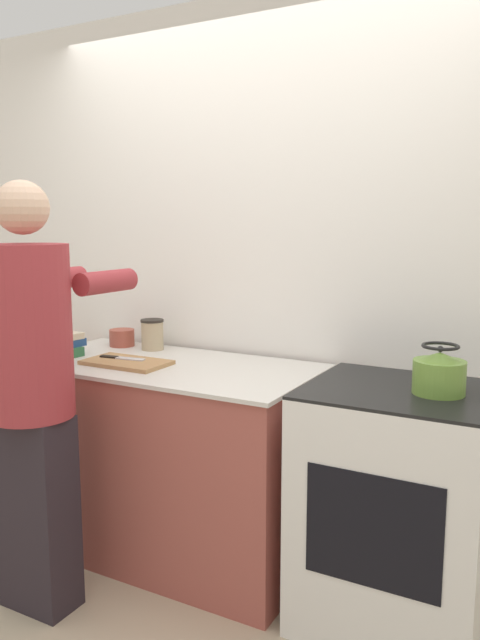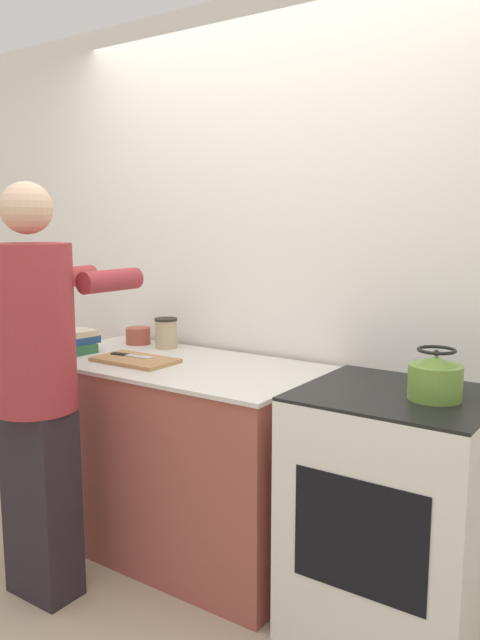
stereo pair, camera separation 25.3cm
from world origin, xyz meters
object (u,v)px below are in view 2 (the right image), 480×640
(cutting_board, at_px, (135,360))
(canister_jar, at_px, (166,333))
(oven, at_px, (392,514))
(kettle, at_px, (435,378))
(bowl_prep, at_px, (138,336))
(person, at_px, (38,379))
(knife, at_px, (131,355))

(cutting_board, height_order, canister_jar, canister_jar)
(oven, xyz_separation_m, kettle, (0.14, -0.01, 0.55))
(bowl_prep, xyz_separation_m, canister_jar, (0.20, -0.00, 0.03))
(cutting_board, xyz_separation_m, canister_jar, (-0.10, 0.33, 0.07))
(person, distance_m, cutting_board, 0.51)
(oven, height_order, knife, oven)
(person, distance_m, bowl_prep, 0.88)
(person, xyz_separation_m, knife, (0.00, 0.53, 0.00))
(person, relative_size, kettle, 9.13)
(oven, xyz_separation_m, bowl_prep, (-1.53, 0.27, 0.48))
(oven, distance_m, bowl_prep, 1.63)
(cutting_board, xyz_separation_m, knife, (-0.05, 0.02, 0.01))
(canister_jar, bearing_deg, person, -86.71)
(oven, bearing_deg, kettle, -2.92)
(person, bearing_deg, cutting_board, 84.35)
(bowl_prep, bearing_deg, cutting_board, -48.31)
(person, xyz_separation_m, kettle, (1.42, 0.57, 0.09))
(oven, relative_size, cutting_board, 2.42)
(oven, height_order, cutting_board, oven)
(cutting_board, height_order, knife, knife)
(knife, distance_m, bowl_prep, 0.40)
(kettle, xyz_separation_m, canister_jar, (-1.47, 0.27, -0.03))
(cutting_board, bearing_deg, knife, 157.35)
(person, relative_size, cutting_board, 4.40)
(person, height_order, bowl_prep, person)
(person, bearing_deg, canister_jar, 93.29)
(cutting_board, distance_m, kettle, 1.38)
(oven, xyz_separation_m, person, (-1.29, -0.58, 0.46))
(oven, distance_m, canister_jar, 1.46)
(cutting_board, height_order, bowl_prep, bowl_prep)
(oven, bearing_deg, person, -155.88)
(oven, bearing_deg, cutting_board, -176.90)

